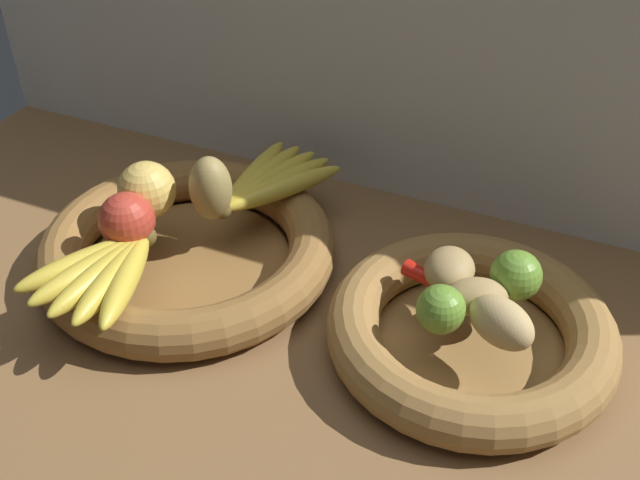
% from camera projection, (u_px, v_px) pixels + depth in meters
% --- Properties ---
extents(ground_plane, '(1.40, 0.90, 0.03)m').
position_uv_depth(ground_plane, '(324.00, 326.00, 0.92)').
color(ground_plane, brown).
extents(back_wall, '(1.40, 0.03, 0.55)m').
position_uv_depth(back_wall, '(419.00, 9.00, 0.96)').
color(back_wall, silver).
rests_on(back_wall, ground_plane).
extents(fruit_bowl_left, '(0.38, 0.38, 0.06)m').
position_uv_depth(fruit_bowl_left, '(188.00, 249.00, 0.97)').
color(fruit_bowl_left, brown).
rests_on(fruit_bowl_left, ground_plane).
extents(fruit_bowl_right, '(0.33, 0.33, 0.06)m').
position_uv_depth(fruit_bowl_right, '(471.00, 331.00, 0.85)').
color(fruit_bowl_right, olive).
rests_on(fruit_bowl_right, ground_plane).
extents(apple_golden_left, '(0.07, 0.07, 0.07)m').
position_uv_depth(apple_golden_left, '(147.00, 190.00, 0.95)').
color(apple_golden_left, '#DBB756').
rests_on(apple_golden_left, fruit_bowl_left).
extents(apple_red_front, '(0.07, 0.07, 0.07)m').
position_uv_depth(apple_red_front, '(127.00, 220.00, 0.91)').
color(apple_red_front, '#B73828').
rests_on(apple_red_front, fruit_bowl_left).
extents(pear_brown, '(0.07, 0.08, 0.09)m').
position_uv_depth(pear_brown, '(211.00, 188.00, 0.94)').
color(pear_brown, olive).
rests_on(pear_brown, fruit_bowl_left).
extents(banana_bunch_front, '(0.15, 0.18, 0.03)m').
position_uv_depth(banana_bunch_front, '(103.00, 272.00, 0.86)').
color(banana_bunch_front, gold).
rests_on(banana_bunch_front, fruit_bowl_left).
extents(banana_bunch_back, '(0.13, 0.19, 0.03)m').
position_uv_depth(banana_bunch_back, '(269.00, 181.00, 1.01)').
color(banana_bunch_back, gold).
rests_on(banana_bunch_back, fruit_bowl_left).
extents(potato_large, '(0.08, 0.07, 0.04)m').
position_uv_depth(potato_large, '(476.00, 296.00, 0.82)').
color(potato_large, '#A38451').
rests_on(potato_large, fruit_bowl_right).
extents(potato_oblong, '(0.07, 0.08, 0.04)m').
position_uv_depth(potato_oblong, '(449.00, 269.00, 0.85)').
color(potato_oblong, '#A38451').
rests_on(potato_oblong, fruit_bowl_right).
extents(potato_small, '(0.09, 0.08, 0.05)m').
position_uv_depth(potato_small, '(501.00, 322.00, 0.78)').
color(potato_small, tan).
rests_on(potato_small, fruit_bowl_right).
extents(lime_near, '(0.05, 0.05, 0.05)m').
position_uv_depth(lime_near, '(441.00, 309.00, 0.79)').
color(lime_near, olive).
rests_on(lime_near, fruit_bowl_right).
extents(lime_far, '(0.06, 0.06, 0.06)m').
position_uv_depth(lime_far, '(516.00, 275.00, 0.83)').
color(lime_far, olive).
rests_on(lime_far, fruit_bowl_right).
extents(chili_pepper, '(0.14, 0.06, 0.02)m').
position_uv_depth(chili_pepper, '(456.00, 294.00, 0.84)').
color(chili_pepper, red).
rests_on(chili_pepper, fruit_bowl_right).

